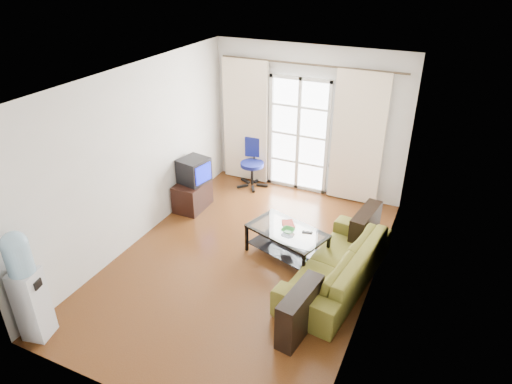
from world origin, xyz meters
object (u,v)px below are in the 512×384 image
(task_chair, at_px, (252,172))
(tv_stand, at_px, (193,195))
(sofa, at_px, (336,264))
(crt_tv, at_px, (193,170))
(coffee_table, at_px, (287,239))
(water_cooler, at_px, (26,284))

(task_chair, bearing_deg, tv_stand, -127.40)
(sofa, relative_size, tv_stand, 3.30)
(sofa, xyz_separation_m, crt_tv, (-2.88, 1.03, 0.40))
(tv_stand, bearing_deg, sofa, -19.07)
(coffee_table, bearing_deg, water_cooler, -127.67)
(tv_stand, distance_m, water_cooler, 3.42)
(sofa, distance_m, crt_tv, 3.09)
(water_cooler, bearing_deg, coffee_table, 39.76)
(tv_stand, relative_size, crt_tv, 1.25)
(crt_tv, distance_m, water_cooler, 3.45)
(crt_tv, height_order, water_cooler, water_cooler)
(sofa, relative_size, coffee_table, 1.74)
(sofa, bearing_deg, water_cooler, -42.99)
(sofa, xyz_separation_m, water_cooler, (-2.94, -2.42, 0.45))
(sofa, relative_size, task_chair, 2.42)
(sofa, xyz_separation_m, task_chair, (-2.30, 2.21, -0.04))
(coffee_table, bearing_deg, crt_tv, 160.26)
(coffee_table, bearing_deg, task_chair, 127.37)
(sofa, bearing_deg, coffee_table, -101.97)
(tv_stand, bearing_deg, coffee_table, -18.63)
(sofa, relative_size, crt_tv, 4.12)
(tv_stand, bearing_deg, crt_tv, 87.10)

